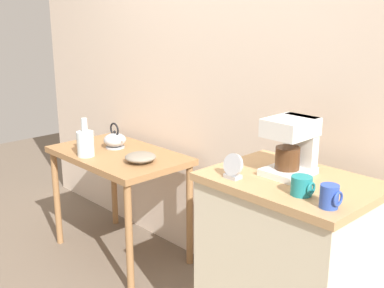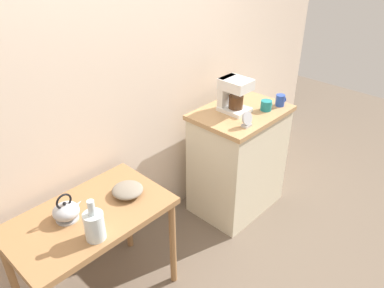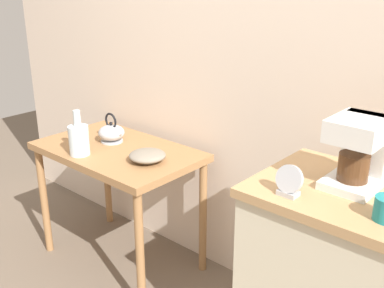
{
  "view_description": "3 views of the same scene",
  "coord_description": "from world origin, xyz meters",
  "px_view_note": "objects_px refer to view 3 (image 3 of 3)",
  "views": [
    {
      "loc": [
        1.87,
        -1.74,
        1.64
      ],
      "look_at": [
        0.09,
        -0.05,
        0.95
      ],
      "focal_mm": 45.28,
      "sensor_mm": 36.0,
      "label": 1
    },
    {
      "loc": [
        -1.49,
        -1.6,
        2.19
      ],
      "look_at": [
        0.1,
        -0.1,
        0.91
      ],
      "focal_mm": 35.77,
      "sensor_mm": 36.0,
      "label": 2
    },
    {
      "loc": [
        1.24,
        -1.54,
        1.65
      ],
      "look_at": [
        -0.02,
        -0.1,
        0.94
      ],
      "focal_mm": 43.27,
      "sensor_mm": 36.0,
      "label": 3
    }
  ],
  "objects_px": {
    "glass_carafe_vase": "(79,139)",
    "table_clock": "(289,182)",
    "teakettle": "(112,133)",
    "bowl_stoneware": "(147,156)",
    "coffee_maker": "(359,149)"
  },
  "relations": [
    {
      "from": "bowl_stoneware",
      "to": "teakettle",
      "type": "distance_m",
      "value": 0.38
    },
    {
      "from": "teakettle",
      "to": "coffee_maker",
      "type": "xyz_separation_m",
      "value": [
        1.44,
        -0.03,
        0.28
      ]
    },
    {
      "from": "bowl_stoneware",
      "to": "teakettle",
      "type": "height_order",
      "value": "teakettle"
    },
    {
      "from": "bowl_stoneware",
      "to": "table_clock",
      "type": "bearing_deg",
      "value": -12.14
    },
    {
      "from": "coffee_maker",
      "to": "table_clock",
      "type": "xyz_separation_m",
      "value": [
        -0.14,
        -0.24,
        -0.09
      ]
    },
    {
      "from": "teakettle",
      "to": "glass_carafe_vase",
      "type": "height_order",
      "value": "glass_carafe_vase"
    },
    {
      "from": "glass_carafe_vase",
      "to": "table_clock",
      "type": "distance_m",
      "value": 1.29
    },
    {
      "from": "bowl_stoneware",
      "to": "coffee_maker",
      "type": "distance_m",
      "value": 1.11
    },
    {
      "from": "bowl_stoneware",
      "to": "table_clock",
      "type": "xyz_separation_m",
      "value": [
        0.93,
        -0.2,
        0.21
      ]
    },
    {
      "from": "bowl_stoneware",
      "to": "glass_carafe_vase",
      "type": "height_order",
      "value": "glass_carafe_vase"
    },
    {
      "from": "glass_carafe_vase",
      "to": "coffee_maker",
      "type": "xyz_separation_m",
      "value": [
        1.42,
        0.21,
        0.24
      ]
    },
    {
      "from": "coffee_maker",
      "to": "glass_carafe_vase",
      "type": "bearing_deg",
      "value": -171.64
    },
    {
      "from": "bowl_stoneware",
      "to": "coffee_maker",
      "type": "xyz_separation_m",
      "value": [
        1.07,
        0.04,
        0.3
      ]
    },
    {
      "from": "glass_carafe_vase",
      "to": "table_clock",
      "type": "relative_size",
      "value": 2.19
    },
    {
      "from": "teakettle",
      "to": "glass_carafe_vase",
      "type": "xyz_separation_m",
      "value": [
        0.02,
        -0.24,
        0.03
      ]
    }
  ]
}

